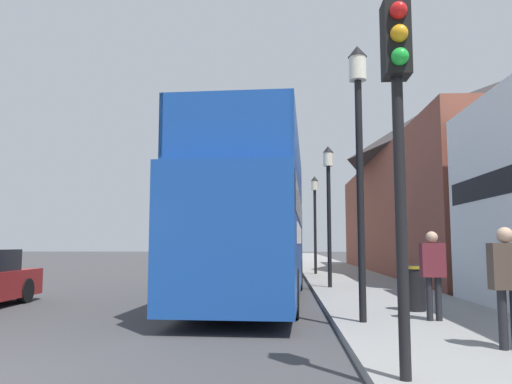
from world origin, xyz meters
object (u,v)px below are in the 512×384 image
Objects in this scene: traffic_signal at (398,98)px; lamp_post_second at (329,189)px; pedestrian_nearest at (507,275)px; litter_bin at (414,287)px; parked_car_ahead_of_bus at (279,264)px; lamp_post_nearest at (359,130)px; lamp_post_third at (315,206)px; pedestrian_second at (433,267)px; tour_bus at (255,230)px.

traffic_signal is 11.03m from lamp_post_second.
pedestrian_nearest reaches higher than litter_bin.
litter_bin is (2.96, -11.47, -0.02)m from parked_car_ahead_of_bus.
lamp_post_nearest is 7.19m from lamp_post_second.
lamp_post_third is at bearing 37.46° from parked_car_ahead_of_bus.
traffic_signal is 0.88× the size of lamp_post_third.
pedestrian_second is (-0.24, 2.49, 0.00)m from pedestrian_nearest.
pedestrian_nearest is 0.32× the size of lamp_post_nearest.
lamp_post_third is at bearing 95.18° from pedestrian_nearest.
pedestrian_second is 1.72× the size of litter_bin.
lamp_post_nearest reaches higher than pedestrian_nearest.
lamp_post_nearest is 1.12× the size of lamp_post_third.
lamp_post_second reaches higher than pedestrian_second.
lamp_post_second reaches higher than parked_car_ahead_of_bus.
lamp_post_nearest is at bearing -129.84° from litter_bin.
tour_bus is at bearing -93.85° from parked_car_ahead_of_bus.
tour_bus is 2.65× the size of traffic_signal.
lamp_post_third is (-1.51, 16.62, 2.19)m from pedestrian_nearest.
pedestrian_second is 0.40× the size of traffic_signal.
lamp_post_third is at bearing 95.11° from pedestrian_second.
pedestrian_second reaches higher than pedestrian_nearest.
litter_bin is (1.31, 1.57, -2.99)m from lamp_post_nearest.
traffic_signal reaches higher than pedestrian_nearest.
litter_bin is (-0.25, 3.83, -0.47)m from pedestrian_nearest.
traffic_signal is 0.88× the size of lamp_post_second.
pedestrian_nearest is 1.00× the size of pedestrian_second.
traffic_signal is 18.21m from lamp_post_third.
parked_car_ahead_of_bus is at bearing 97.20° from lamp_post_nearest.
tour_bus is 6.63× the size of pedestrian_nearest.
lamp_post_second reaches higher than litter_bin.
parked_car_ahead_of_bus is at bearing 103.04° from pedestrian_second.
pedestrian_nearest is at bearing -58.19° from tour_bus.
lamp_post_nearest is (-1.32, -0.23, 2.51)m from pedestrian_second.
parked_car_ahead_of_bus is 0.80× the size of lamp_post_nearest.
pedestrian_nearest is 0.35× the size of lamp_post_third.
lamp_post_third is 13.12m from litter_bin.
lamp_post_third is at bearing 90.09° from lamp_post_second.
pedestrian_nearest is at bearing -84.82° from lamp_post_third.
litter_bin is at bearing -84.39° from lamp_post_third.
lamp_post_nearest is at bearing 124.72° from pedestrian_nearest.
pedestrian_nearest is 0.35× the size of lamp_post_second.
pedestrian_second is 0.32× the size of lamp_post_nearest.
lamp_post_second reaches higher than traffic_signal.
tour_bus is 3.78m from lamp_post_second.
lamp_post_nearest is 14.37m from lamp_post_third.
pedestrian_second is at bearing -77.20° from parked_car_ahead_of_bus.
lamp_post_nearest is at bearing -90.23° from lamp_post_third.
lamp_post_third reaches higher than tour_bus.
lamp_post_second is 4.91× the size of litter_bin.
lamp_post_second is at bearing 88.80° from traffic_signal.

